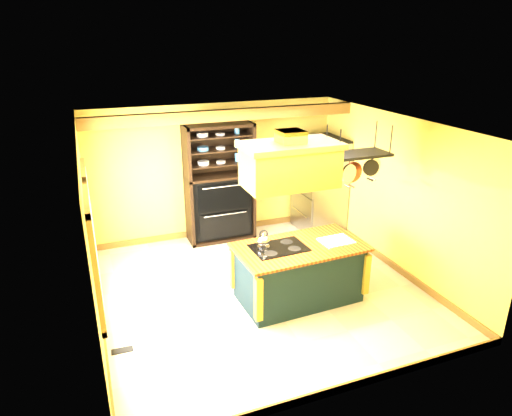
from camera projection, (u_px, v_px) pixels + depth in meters
floor at (261, 289)px, 7.50m from camera, size 5.00×5.00×0.00m
ceiling at (261, 126)px, 6.54m from camera, size 5.00×5.00×0.00m
wall_back at (216, 171)px, 9.20m from camera, size 5.00×0.02×2.70m
wall_front at (347, 294)px, 4.83m from camera, size 5.00×0.02×2.70m
wall_left at (90, 237)px, 6.18m from camera, size 0.02×5.00×2.70m
wall_right at (396, 194)px, 7.85m from camera, size 0.02×5.00×2.70m
ceiling_beam at (226, 115)px, 8.06m from camera, size 5.00×0.15×0.20m
window_near at (95, 259)px, 5.47m from camera, size 0.06×1.06×1.56m
window_far at (90, 218)px, 6.70m from camera, size 0.06×1.06×1.56m
kitchen_island at (299, 272)px, 7.08m from camera, size 2.00×1.17×1.11m
range_hood at (290, 163)px, 6.39m from camera, size 1.38×0.78×0.80m
pot_rack at (357, 161)px, 6.79m from camera, size 1.03×0.47×0.90m
refrigerator at (319, 187)px, 9.51m from camera, size 0.84×0.99×1.94m
hutch at (219, 196)px, 9.13m from camera, size 1.33×0.60×2.36m
floor_register at (122, 350)px, 6.04m from camera, size 0.28×0.13×0.01m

